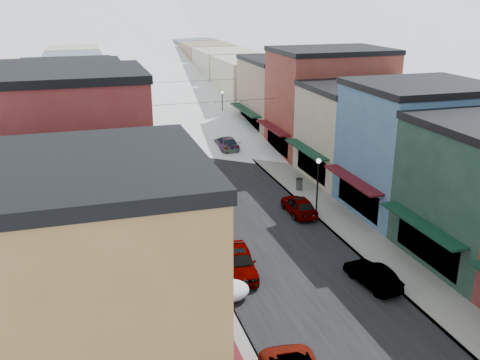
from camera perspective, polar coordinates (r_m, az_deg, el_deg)
road at (r=77.00m, az=-7.38°, el=6.33°), size 10.00×160.00×0.01m
sidewalk_left at (r=76.22m, az=-12.30°, el=5.97°), size 3.20×160.00×0.15m
sidewalk_right at (r=78.30m, az=-2.59°, el=6.73°), size 3.20×160.00×0.15m
curb_left at (r=76.35m, az=-11.14°, el=6.07°), size 0.10×160.00×0.15m
curb_right at (r=77.95m, az=-3.70°, el=6.66°), size 0.10×160.00×0.15m
bldg_l_yellow at (r=21.26m, az=-17.46°, el=-13.14°), size 11.30×8.70×11.50m
bldg_l_cream at (r=29.26m, az=-17.35°, el=-6.12°), size 11.30×8.20×9.50m
bldg_l_brick_near at (r=36.25m, az=-18.47°, el=1.19°), size 12.30×8.20×12.50m
bldg_l_grayblue at (r=44.88m, az=-17.47°, el=2.30°), size 11.30×9.20×9.00m
bldg_l_brick_far at (r=53.40m, az=-18.70°, el=5.87°), size 13.30×9.20×11.00m
bldg_l_tan at (r=63.27m, az=-17.61°, el=7.46°), size 11.30×11.20×10.00m
bldg_r_blue at (r=44.87m, az=18.35°, el=3.21°), size 11.30×9.20×10.50m
bldg_r_cream at (r=52.64m, az=13.20°, el=5.08°), size 12.30×9.20×9.00m
bldg_r_brick_far at (r=60.36m, az=9.48°, el=8.29°), size 13.30×9.20×11.50m
bldg_r_tan at (r=69.12m, az=5.03°, el=8.98°), size 11.30×11.20×9.50m
distant_blocks at (r=98.75m, az=-9.82°, el=11.36°), size 34.00×55.00×8.00m
mountain_ridge at (r=291.43m, az=-19.23°, el=17.60°), size 670.00×340.00×34.00m
overhead_cables at (r=63.73m, az=-5.67°, el=9.42°), size 16.40×15.04×0.04m
car_silver_sedan at (r=34.21m, az=-0.13°, el=-8.70°), size 2.61×5.16×1.68m
car_dark_hatch at (r=54.24m, az=-6.88°, el=1.84°), size 1.89×5.12×1.67m
car_silver_wagon at (r=54.87m, az=-7.44°, el=1.85°), size 2.24×4.84×1.37m
car_green_sedan at (r=33.97m, az=13.95°, el=-9.83°), size 2.00×4.30×1.36m
car_gray_suv at (r=43.45m, az=6.30°, el=-2.67°), size 1.88×4.54×1.54m
car_black_sedan at (r=61.42m, az=-1.46°, el=3.95°), size 2.24×5.33×1.54m
car_lane_silver at (r=72.81m, az=-7.47°, el=6.20°), size 2.04×4.59×1.53m
car_lane_white at (r=87.33m, az=-7.93°, el=8.30°), size 2.58×5.33×1.46m
trash_can at (r=48.50m, az=6.33°, el=-0.42°), size 0.63×0.63×1.06m
streetlamp_near at (r=42.50m, az=8.29°, el=0.06°), size 0.39×0.39×4.64m
streetlamp_far at (r=72.89m, az=-1.90°, el=8.17°), size 0.38×0.38×4.54m
snow_pile_near at (r=31.90m, az=-1.21°, el=-11.65°), size 2.41×2.68×1.02m
snow_pile_mid at (r=45.19m, az=-5.63°, el=-2.14°), size 2.47×2.72×1.05m
snow_pile_far at (r=50.28m, az=-7.58°, el=0.02°), size 2.52×2.75×1.07m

